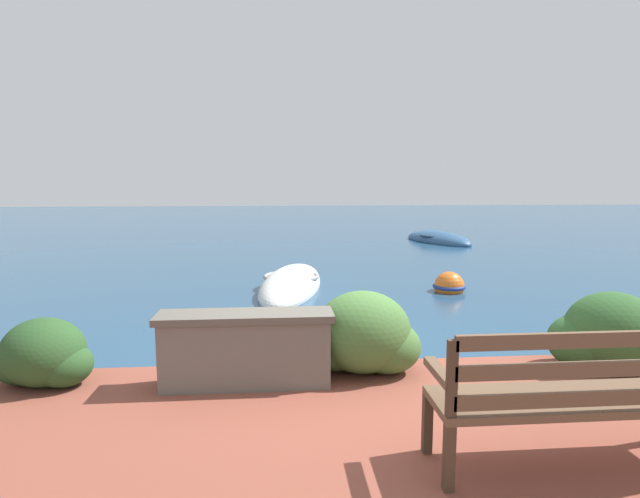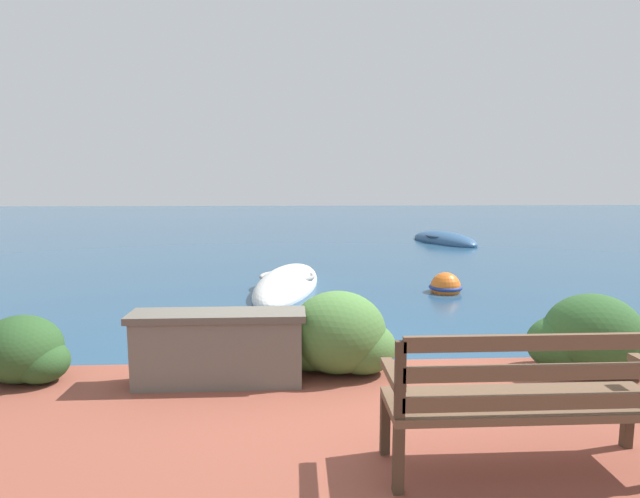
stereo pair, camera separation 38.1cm
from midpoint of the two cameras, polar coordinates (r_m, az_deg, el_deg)
ground_plane at (r=5.18m, az=-0.22°, el=-14.99°), size 80.00×80.00×0.00m
park_bench at (r=3.44m, az=24.01°, el=-14.93°), size 1.71×0.48×0.93m
stone_wall at (r=4.52m, az=-10.90°, el=-11.13°), size 1.53×0.39×0.65m
hedge_clump_far_left at (r=5.17m, az=-31.01°, el=-10.48°), size 0.88×0.64×0.60m
hedge_clump_left at (r=4.76m, az=2.36°, el=-10.00°), size 1.13×0.81×0.77m
hedge_clump_centre at (r=5.43m, az=28.47°, el=-8.76°), size 1.11×0.80×0.75m
rowboat_nearest at (r=9.47m, az=-4.45°, el=-4.24°), size 1.64×3.48×0.69m
rowboat_mid at (r=17.41m, az=12.74°, el=0.97°), size 2.15×3.36×0.65m
mooring_buoy at (r=9.48m, az=13.44°, el=-4.18°), size 0.60×0.60×0.55m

